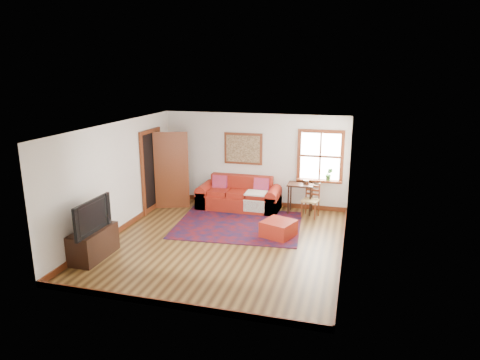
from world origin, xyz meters
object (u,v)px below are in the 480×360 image
(red_leather_sofa, at_px, (239,198))
(ladder_back_chair, at_px, (311,199))
(side_table, at_px, (301,188))
(media_cabinet, at_px, (94,243))
(red_ottoman, at_px, (278,229))

(red_leather_sofa, height_order, ladder_back_chair, ladder_back_chair)
(red_leather_sofa, height_order, side_table, red_leather_sofa)
(side_table, bearing_deg, media_cabinet, -133.17)
(red_leather_sofa, relative_size, media_cabinet, 2.01)
(red_ottoman, distance_m, side_table, 1.83)
(red_ottoman, height_order, ladder_back_chair, ladder_back_chair)
(red_leather_sofa, xyz_separation_m, red_ottoman, (1.38, -1.71, -0.10))
(red_ottoman, height_order, media_cabinet, media_cabinet)
(red_leather_sofa, relative_size, red_ottoman, 3.38)
(red_ottoman, xyz_separation_m, ladder_back_chair, (0.54, 1.57, 0.28))
(red_ottoman, relative_size, side_table, 0.82)
(red_ottoman, distance_m, media_cabinet, 3.90)
(side_table, xyz_separation_m, media_cabinet, (-3.56, -3.80, -0.36))
(side_table, bearing_deg, ladder_back_chair, -32.17)
(red_leather_sofa, relative_size, side_table, 2.78)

